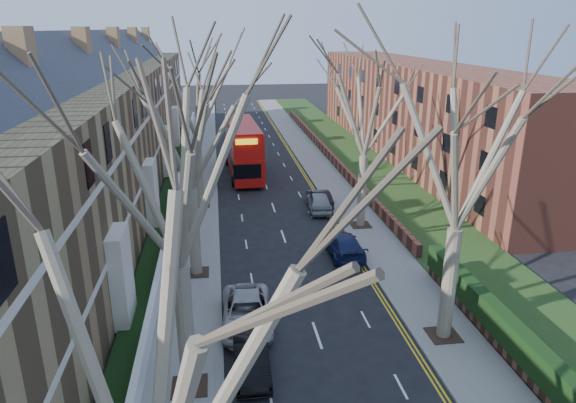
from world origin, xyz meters
name	(u,v)px	position (x,y,z in m)	size (l,w,h in m)	color
pavement_left	(200,170)	(-6.00, 39.00, 0.06)	(3.00, 102.00, 0.12)	slate
pavement_right	(318,166)	(6.00, 39.00, 0.06)	(3.00, 102.00, 0.12)	slate
terrace_left	(97,133)	(-13.65, 31.00, 5.53)	(9.70, 78.00, 13.60)	olive
flats_right	(414,110)	(17.46, 43.00, 4.98)	(13.97, 54.00, 10.00)	brown
wall_hedge_right	(573,403)	(7.70, 2.00, 1.12)	(0.70, 24.00, 1.80)	#523623
front_wall_left	(178,189)	(-7.65, 31.00, 0.62)	(0.30, 78.00, 1.00)	white
grass_verge_right	(361,163)	(10.50, 39.00, 0.15)	(6.00, 102.00, 0.06)	#1E3C15
tree_left_near	(129,340)	(-5.70, -4.00, 8.93)	(9.80, 9.80, 13.73)	#746852
tree_left_mid	(172,153)	(-5.70, 6.00, 9.56)	(10.50, 10.50, 14.71)	#746852
tree_left_far	(187,115)	(-5.70, 16.00, 9.24)	(10.15, 10.15, 14.22)	#746852
tree_left_dist	(194,84)	(-5.70, 28.00, 9.56)	(10.50, 10.50, 14.71)	#746852
tree_right_mid	(466,132)	(5.70, 8.00, 9.56)	(10.50, 10.50, 14.71)	#746852
tree_right_far	(367,96)	(5.70, 22.00, 9.24)	(10.15, 10.15, 14.22)	#746852
double_decker_bus	(243,150)	(-1.74, 37.12, 2.40)	(3.31, 11.78, 4.86)	#B8110D
car_left_mid	(251,357)	(-3.22, 6.80, 0.66)	(1.40, 4.03, 1.33)	black
car_left_far	(247,312)	(-3.16, 10.31, 0.71)	(2.34, 5.09, 1.41)	#A8A7AD
car_right_near	(343,245)	(3.29, 17.48, 0.71)	(1.99, 4.89, 1.42)	#15204C
car_right_mid	(319,201)	(3.44, 25.82, 0.74)	(1.74, 4.32, 1.47)	#919499
car_right_far	(320,198)	(3.70, 26.93, 0.65)	(1.38, 3.97, 1.31)	black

